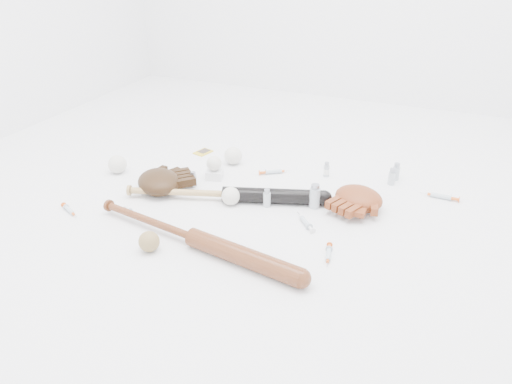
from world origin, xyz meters
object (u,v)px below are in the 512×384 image
at_px(bat_dark, 225,194).
at_px(glove_dark, 159,181).
at_px(bat_wood, 193,237).
at_px(pedestal, 215,174).

xyz_separation_m(bat_dark, glove_dark, (-0.28, -0.03, 0.01)).
xyz_separation_m(bat_wood, pedestal, (-0.17, 0.49, -0.01)).
height_order(bat_dark, pedestal, bat_dark).
bearing_deg(glove_dark, pedestal, 95.98).
bearing_deg(glove_dark, bat_wood, 2.10).
distance_m(glove_dark, pedestal, 0.25).
distance_m(bat_dark, bat_wood, 0.33).
xyz_separation_m(bat_dark, bat_wood, (0.04, -0.32, 0.00)).
bearing_deg(pedestal, bat_wood, -70.61).
relative_size(bat_dark, pedestal, 12.21).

